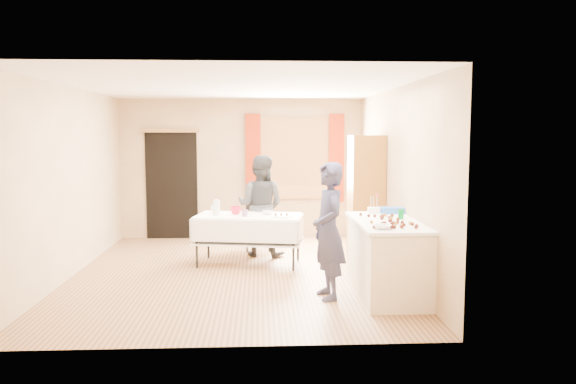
{
  "coord_description": "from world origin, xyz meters",
  "views": [
    {
      "loc": [
        0.34,
        -7.78,
        1.97
      ],
      "look_at": [
        0.74,
        0.0,
        1.15
      ],
      "focal_mm": 35.0,
      "sensor_mm": 36.0,
      "label": 1
    }
  ],
  "objects": [
    {
      "name": "door_lintel",
      "position": [
        -1.3,
        2.7,
        2.02
      ],
      "size": [
        1.05,
        0.06,
        0.08
      ],
      "primitive_type": "cube",
      "color": "olive",
      "rests_on": "wall_back"
    },
    {
      "name": "wall_back",
      "position": [
        0.0,
        2.76,
        1.3
      ],
      "size": [
        4.5,
        0.02,
        2.6
      ],
      "primitive_type": "cube",
      "color": "tan",
      "rests_on": "floor"
    },
    {
      "name": "wall_front",
      "position": [
        0.0,
        -2.76,
        1.3
      ],
      "size": [
        4.5,
        0.02,
        2.6
      ],
      "primitive_type": "cube",
      "color": "tan",
      "rests_on": "floor"
    },
    {
      "name": "blue_basket",
      "position": [
        2.09,
        -0.48,
        0.95
      ],
      "size": [
        0.31,
        0.21,
        0.08
      ],
      "primitive_type": "cube",
      "rotation": [
        0.0,
        0.0,
        0.04
      ],
      "color": "blue",
      "rests_on": "counter"
    },
    {
      "name": "floor",
      "position": [
        0.0,
        0.0,
        -0.01
      ],
      "size": [
        4.5,
        5.5,
        0.02
      ],
      "primitive_type": "cube",
      "color": "#9E7047",
      "rests_on": "ground"
    },
    {
      "name": "cup_rainbow",
      "position": [
        0.12,
        0.38,
        0.8
      ],
      "size": [
        0.19,
        0.19,
        0.1
      ],
      "primitive_type": "imported",
      "rotation": [
        0.0,
        0.0,
        -0.46
      ],
      "color": "red",
      "rests_on": "party_table"
    },
    {
      "name": "ceiling",
      "position": [
        0.0,
        0.0,
        2.61
      ],
      "size": [
        4.5,
        5.5,
        0.02
      ],
      "primitive_type": "cube",
      "color": "white",
      "rests_on": "floor"
    },
    {
      "name": "cup_red",
      "position": [
        -0.02,
        0.61,
        0.81
      ],
      "size": [
        0.26,
        0.26,
        0.12
      ],
      "primitive_type": "imported",
      "rotation": [
        0.0,
        0.0,
        -0.4
      ],
      "color": "red",
      "rests_on": "party_table"
    },
    {
      "name": "cabinet",
      "position": [
        1.99,
        0.81,
        0.97
      ],
      "size": [
        0.5,
        0.6,
        1.93
      ],
      "primitive_type": "cube",
      "color": "#91581D",
      "rests_on": "floor"
    },
    {
      "name": "small_bowl",
      "position": [
        0.46,
        0.6,
        0.78
      ],
      "size": [
        0.29,
        0.29,
        0.05
      ],
      "primitive_type": "imported",
      "rotation": [
        0.0,
        0.0,
        -0.45
      ],
      "color": "white",
      "rests_on": "party_table"
    },
    {
      "name": "pitcher",
      "position": [
        -0.3,
        0.5,
        0.86
      ],
      "size": [
        0.12,
        0.12,
        0.22
      ],
      "primitive_type": "cylinder",
      "rotation": [
        0.0,
        0.0,
        -0.12
      ],
      "color": "silver",
      "rests_on": "party_table"
    },
    {
      "name": "cake_balls",
      "position": [
        1.88,
        -1.29,
        0.93
      ],
      "size": [
        0.53,
        1.05,
        0.04
      ],
      "color": "#3F2314",
      "rests_on": "counter"
    },
    {
      "name": "window_frame",
      "position": [
        1.0,
        2.72,
        1.5
      ],
      "size": [
        1.32,
        0.06,
        1.52
      ],
      "primitive_type": "cube",
      "color": "olive",
      "rests_on": "wall_back"
    },
    {
      "name": "window_pane",
      "position": [
        1.0,
        2.71,
        1.5
      ],
      "size": [
        1.2,
        0.02,
        1.4
      ],
      "primitive_type": "cube",
      "color": "white",
      "rests_on": "wall_back"
    },
    {
      "name": "woman",
      "position": [
        0.35,
        1.15,
        0.81
      ],
      "size": [
        1.16,
        1.1,
        1.62
      ],
      "primitive_type": "imported",
      "rotation": [
        0.0,
        0.0,
        2.81
      ],
      "color": "black",
      "rests_on": "floor"
    },
    {
      "name": "wall_right",
      "position": [
        2.26,
        0.0,
        1.3
      ],
      "size": [
        0.02,
        5.5,
        2.6
      ],
      "primitive_type": "cube",
      "color": "tan",
      "rests_on": "floor"
    },
    {
      "name": "doorway",
      "position": [
        -1.3,
        2.73,
        1.0
      ],
      "size": [
        0.95,
        0.04,
        2.0
      ],
      "primitive_type": "cube",
      "color": "black",
      "rests_on": "floor"
    },
    {
      "name": "foam_block",
      "position": [
        1.85,
        -0.49,
        0.95
      ],
      "size": [
        0.15,
        0.1,
        0.08
      ],
      "primitive_type": "cube",
      "rotation": [
        0.0,
        0.0,
        -0.03
      ],
      "color": "white",
      "rests_on": "counter"
    },
    {
      "name": "counter",
      "position": [
        1.89,
        -1.13,
        0.45
      ],
      "size": [
        0.79,
        1.66,
        0.91
      ],
      "color": "#F6E4C8",
      "rests_on": "floor"
    },
    {
      "name": "curtain_right",
      "position": [
        1.78,
        2.67,
        1.5
      ],
      "size": [
        0.28,
        0.06,
        1.65
      ],
      "primitive_type": "cube",
      "color": "maroon",
      "rests_on": "wall_back"
    },
    {
      "name": "curtain_left",
      "position": [
        0.22,
        2.67,
        1.5
      ],
      "size": [
        0.28,
        0.06,
        1.65
      ],
      "primitive_type": "cube",
      "color": "maroon",
      "rests_on": "wall_back"
    },
    {
      "name": "chair",
      "position": [
        0.32,
        1.63,
        0.32
      ],
      "size": [
        0.44,
        0.44,
        1.06
      ],
      "rotation": [
        0.0,
        0.0,
        -0.02
      ],
      "color": "black",
      "rests_on": "floor"
    },
    {
      "name": "soda_can",
      "position": [
        2.08,
        -1.01,
        0.97
      ],
      "size": [
        0.07,
        0.07,
        0.12
      ],
      "primitive_type": "cylinder",
      "rotation": [
        0.0,
        0.0,
        -0.15
      ],
      "color": "#057723",
      "rests_on": "counter"
    },
    {
      "name": "girl",
      "position": [
        1.15,
        -1.24,
        0.81
      ],
      "size": [
        0.74,
        0.61,
        1.63
      ],
      "primitive_type": "imported",
      "rotation": [
        0.0,
        0.0,
        -1.38
      ],
      "color": "#262647",
      "rests_on": "floor"
    },
    {
      "name": "party_table",
      "position": [
        0.17,
        0.54,
        0.45
      ],
      "size": [
        1.7,
        1.07,
        0.75
      ],
      "rotation": [
        0.0,
        0.0,
        -0.17
      ],
      "color": "black",
      "rests_on": "floor"
    },
    {
      "name": "mixing_bowl",
      "position": [
        1.7,
        -1.71,
        0.93
      ],
      "size": [
        0.31,
        0.31,
        0.05
      ],
      "primitive_type": "imported",
      "rotation": [
        0.0,
        0.0,
        -0.29
      ],
      "color": "white",
      "rests_on": "counter"
    },
    {
      "name": "pastry_tray",
      "position": [
        0.65,
        0.32,
        0.76
      ],
      "size": [
        0.33,
        0.28,
        0.02
      ],
      "primitive_type": "cube",
      "rotation": [
        0.0,
        0.0,
        -0.32
      ],
      "color": "white",
      "rests_on": "party_table"
    },
    {
      "name": "bottle",
      "position": [
        -0.37,
        0.81,
        0.83
      ],
      "size": [
        0.07,
        0.07,
        0.15
      ],
      "primitive_type": "imported",
      "rotation": [
        0.0,
        0.0,
        0.02
      ],
      "color": "white",
      "rests_on": "party_table"
    },
    {
      "name": "wall_left",
      "position": [
        -2.26,
        0.0,
        1.3
      ],
      "size": [
        0.02,
        5.5,
        2.6
      ],
      "primitive_type": "cube",
      "color": "tan",
      "rests_on": "floor"
    }
  ]
}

